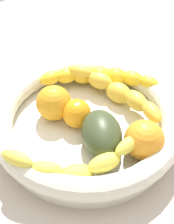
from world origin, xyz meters
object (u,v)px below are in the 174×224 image
banana_arching_top (99,77)px  avocado_dark (102,133)px  orange_mid_right (54,103)px  banana_draped_left (116,91)px  orange_front (77,113)px  banana_draped_right (75,165)px  orange_mid_left (144,140)px  fruit_bowl (87,122)px

banana_arching_top → avocado_dark: bearing=47.4°
orange_mid_right → banana_draped_left: bearing=156.2°
orange_front → avocado_dark: size_ratio=0.53×
banana_draped_left → banana_draped_right: (16.70, 7.76, 0.01)cm
banana_draped_right → orange_front: same height
banana_draped_right → avocado_dark: size_ratio=1.94×
orange_mid_left → avocado_dark: (3.59, -5.75, -0.45)cm
fruit_bowl → banana_arching_top: size_ratio=1.86×
fruit_bowl → orange_front: (1.20, -1.30, 1.81)cm
fruit_bowl → orange_mid_left: (-2.21, 10.77, 2.47)cm
fruit_bowl → banana_draped_left: banana_draped_left is taller
fruit_bowl → avocado_dark: size_ratio=3.46×
orange_front → banana_arching_top: bearing=-154.1°
orange_front → avocado_dark: 6.33cm
banana_arching_top → orange_front: orange_front is taller
banana_draped_left → banana_draped_right: bearing=24.9°
orange_mid_right → avocado_dark: (-1.47, 10.56, -0.41)cm
orange_front → orange_mid_left: 12.56cm
banana_draped_right → orange_front: (-7.46, -8.31, -0.23)cm
fruit_bowl → orange_front: size_ratio=6.53×
banana_draped_right → banana_draped_left: bearing=-155.1°
banana_draped_right → orange_mid_left: bearing=160.9°
fruit_bowl → avocado_dark: 5.58cm
banana_draped_right → banana_arching_top: banana_draped_right is taller
orange_front → avocado_dark: avocado_dark is taller
banana_arching_top → orange_front: size_ratio=3.50×
banana_draped_right → fruit_bowl: bearing=-141.0°
banana_draped_right → orange_mid_right: orange_mid_right is taller
banana_draped_right → orange_mid_right: bearing=-114.9°
orange_mid_left → orange_mid_right: (5.05, -16.31, -0.04)cm
banana_draped_left → orange_mid_right: 11.90cm
orange_mid_right → avocado_dark: size_ratio=0.66×
banana_draped_left → avocado_dark: bearing=31.5°
banana_draped_left → banana_draped_right: size_ratio=1.22×
fruit_bowl → orange_mid_left: 11.27cm
banana_draped_left → orange_mid_right: bearing=-23.8°
banana_arching_top → orange_front: (10.16, 4.93, 0.04)cm
banana_draped_left → banana_draped_right: 18.42cm
banana_draped_left → orange_mid_right: (10.89, -4.80, 0.40)cm
fruit_bowl → banana_draped_right: size_ratio=1.79×
banana_draped_left → avocado_dark: 11.05cm
orange_front → banana_draped_left: bearing=176.6°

